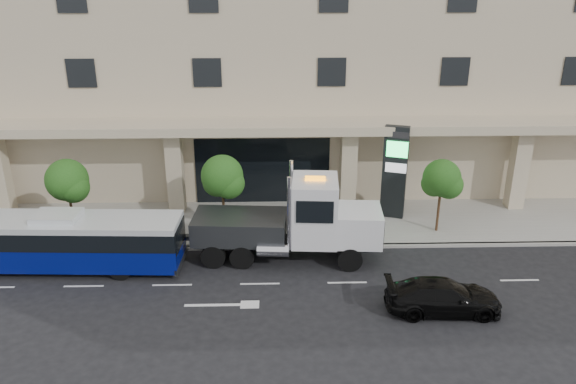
% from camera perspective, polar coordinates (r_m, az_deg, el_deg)
% --- Properties ---
extents(ground, '(120.00, 120.00, 0.00)m').
position_cam_1_polar(ground, '(27.30, -2.80, -7.68)').
color(ground, black).
rests_on(ground, ground).
extents(sidewalk, '(120.00, 6.00, 0.15)m').
position_cam_1_polar(sidewalk, '(31.72, -2.63, -3.14)').
color(sidewalk, gray).
rests_on(sidewalk, ground).
extents(curb, '(120.00, 0.30, 0.15)m').
position_cam_1_polar(curb, '(29.02, -2.73, -5.62)').
color(curb, gray).
rests_on(curb, ground).
extents(convention_center, '(60.00, 17.60, 20.00)m').
position_cam_1_polar(convention_center, '(39.37, -2.63, 16.69)').
color(convention_center, '#BFAE8F').
rests_on(convention_center, ground).
extents(tree_left, '(2.27, 2.20, 4.22)m').
position_cam_1_polar(tree_left, '(31.13, -21.46, 0.86)').
color(tree_left, '#422B19').
rests_on(tree_left, sidewalk).
extents(tree_mid, '(2.28, 2.20, 4.38)m').
position_cam_1_polar(tree_mid, '(29.31, -6.64, 1.34)').
color(tree_mid, '#422B19').
rests_on(tree_mid, sidewalk).
extents(tree_right, '(2.10, 2.00, 4.04)m').
position_cam_1_polar(tree_right, '(30.57, 15.38, 1.10)').
color(tree_right, '#422B19').
rests_on(tree_right, sidewalk).
extents(city_bus, '(11.48, 2.89, 2.88)m').
position_cam_1_polar(city_bus, '(28.63, -22.10, -4.61)').
color(city_bus, black).
rests_on(city_bus, ground).
extents(tow_truck, '(10.38, 3.17, 4.71)m').
position_cam_1_polar(tow_truck, '(27.27, 0.77, -3.12)').
color(tow_truck, '#2D3033').
rests_on(tow_truck, ground).
extents(black_sedan, '(4.86, 2.10, 1.39)m').
position_cam_1_polar(black_sedan, '(24.62, 15.48, -10.19)').
color(black_sedan, black).
rests_on(black_sedan, ground).
extents(signage_pylon, '(1.41, 0.90, 5.34)m').
position_cam_1_polar(signage_pylon, '(31.90, 10.77, 2.05)').
color(signage_pylon, black).
rests_on(signage_pylon, sidewalk).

